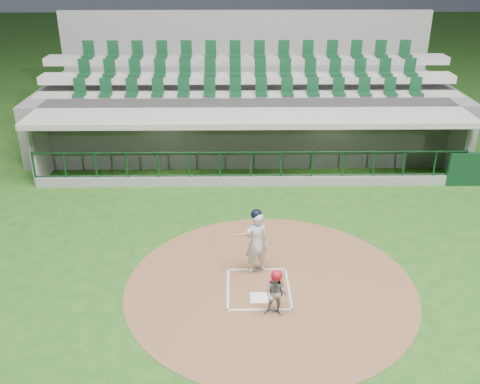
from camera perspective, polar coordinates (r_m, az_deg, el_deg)
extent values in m
plane|color=#204B15|center=(13.66, 1.91, -9.56)|extent=(120.00, 120.00, 0.00)
cylinder|color=brown|center=(13.51, 3.24, -10.00)|extent=(7.20, 7.20, 0.01)
cube|color=white|center=(13.07, 2.05, -11.21)|extent=(0.43, 0.43, 0.02)
cube|color=white|center=(13.39, -1.29, -10.25)|extent=(0.05, 1.80, 0.01)
cube|color=silver|center=(13.46, 5.21, -10.16)|extent=(0.05, 1.80, 0.01)
cube|color=white|center=(14.10, 1.81, -8.24)|extent=(1.55, 0.05, 0.01)
cube|color=white|center=(12.71, 2.15, -12.42)|extent=(1.55, 0.05, 0.01)
cube|color=slate|center=(20.50, 0.97, 1.06)|extent=(15.00, 3.00, 0.10)
cube|color=gray|center=(21.49, 0.87, 6.20)|extent=(15.00, 0.20, 2.70)
cube|color=#B8B0A3|center=(21.30, 0.88, 6.73)|extent=(13.50, 0.04, 0.90)
cube|color=gray|center=(21.13, -19.85, 4.36)|extent=(0.20, 3.00, 2.70)
cube|color=gray|center=(21.55, 21.42, 4.51)|extent=(0.20, 3.00, 2.70)
cube|color=#9C998D|center=(19.29, 1.05, 8.53)|extent=(15.40, 3.50, 0.20)
cube|color=gray|center=(18.80, 1.12, 1.11)|extent=(15.00, 0.15, 0.40)
cube|color=black|center=(18.23, 1.16, 5.65)|extent=(15.00, 0.01, 0.95)
cube|color=brown|center=(21.36, 0.89, 2.87)|extent=(12.75, 0.40, 0.45)
cube|color=white|center=(19.70, -7.82, 8.26)|extent=(1.30, 0.35, 0.04)
cube|color=white|center=(19.89, 9.79, 8.28)|extent=(1.30, 0.35, 0.04)
cube|color=black|center=(20.38, 23.64, 2.24)|extent=(1.80, 0.18, 1.20)
imported|color=#B6131C|center=(21.29, -14.32, 3.58)|extent=(1.13, 0.86, 1.55)
imported|color=#9E1112|center=(20.93, -6.75, 4.25)|extent=(1.12, 0.58, 1.84)
imported|color=#A81E12|center=(21.03, 8.07, 4.23)|extent=(0.92, 0.64, 1.81)
imported|color=#B11413|center=(21.85, 16.25, 4.11)|extent=(1.60, 0.59, 1.70)
cube|color=slate|center=(22.97, 0.76, 8.22)|extent=(17.00, 6.50, 2.50)
cube|color=#9A978B|center=(21.22, 0.88, 10.04)|extent=(16.60, 0.95, 0.30)
cube|color=#ACA69B|center=(22.01, 0.82, 12.06)|extent=(16.60, 0.95, 0.30)
cube|color=gray|center=(22.83, 0.77, 13.93)|extent=(16.60, 0.95, 0.30)
cube|color=slate|center=(25.89, 0.58, 13.26)|extent=(17.00, 0.25, 5.05)
imported|color=silver|center=(13.61, 1.71, -5.39)|extent=(0.73, 0.62, 1.71)
sphere|color=black|center=(13.23, 1.76, -2.42)|extent=(0.28, 0.28, 0.28)
cylinder|color=#B18251|center=(13.19, 0.69, -4.50)|extent=(0.58, 0.79, 0.39)
imported|color=gray|center=(12.28, 3.88, -10.82)|extent=(0.63, 0.54, 1.10)
sphere|color=#B0121E|center=(12.00, 3.95, -8.87)|extent=(0.26, 0.26, 0.26)
cube|color=maroon|center=(12.37, 3.83, -10.20)|extent=(0.32, 0.10, 0.35)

